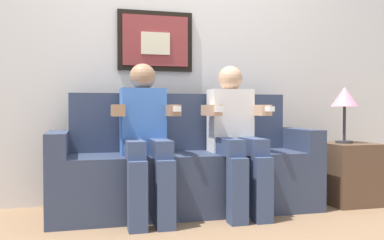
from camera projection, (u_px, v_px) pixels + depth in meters
ground_plane at (197, 222)px, 2.88m from camera, size 5.73×5.73×0.00m
back_wall_assembly at (174, 48)px, 3.58m from camera, size 4.41×0.10×2.60m
couch at (186, 170)px, 3.18m from camera, size 2.01×0.58×0.90m
person_on_left at (145, 134)px, 2.93m from camera, size 0.46×0.56×1.11m
person_on_right at (236, 132)px, 3.10m from camera, size 0.46×0.56×1.11m
side_table_right at (349, 173)px, 3.42m from camera, size 0.40×0.40×0.50m
table_lamp at (345, 99)px, 3.40m from camera, size 0.22×0.22×0.46m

